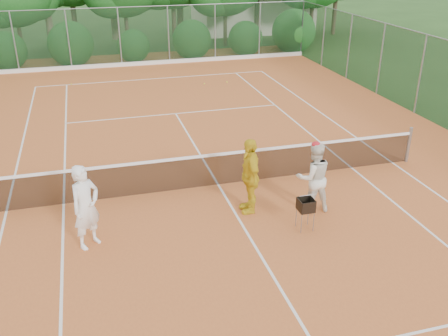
# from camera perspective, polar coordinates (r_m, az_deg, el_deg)

# --- Properties ---
(ground) EXTENTS (120.00, 120.00, 0.00)m
(ground) POSITION_cam_1_polar(r_m,az_deg,el_deg) (13.79, -0.64, -2.05)
(ground) COLOR #234619
(ground) RESTS_ON ground
(clay_court) EXTENTS (18.00, 36.00, 0.02)m
(clay_court) POSITION_cam_1_polar(r_m,az_deg,el_deg) (13.79, -0.64, -2.01)
(clay_court) COLOR #C5652D
(clay_court) RESTS_ON ground
(club_building) EXTENTS (8.00, 5.00, 3.00)m
(club_building) POSITION_cam_1_polar(r_m,az_deg,el_deg) (38.19, 3.22, 17.68)
(club_building) COLOR beige
(club_building) RESTS_ON ground
(tennis_net) EXTENTS (11.97, 0.10, 1.10)m
(tennis_net) POSITION_cam_1_polar(r_m,az_deg,el_deg) (13.56, -0.65, -0.04)
(tennis_net) COLOR gray
(tennis_net) RESTS_ON clay_court
(player_white) EXTENTS (0.84, 0.80, 1.93)m
(player_white) POSITION_cam_1_polar(r_m,az_deg,el_deg) (11.14, -15.50, -4.31)
(player_white) COLOR white
(player_white) RESTS_ON clay_court
(player_center_grp) EXTENTS (0.92, 0.73, 1.84)m
(player_center_grp) POSITION_cam_1_polar(r_m,az_deg,el_deg) (12.35, 10.18, -1.04)
(player_center_grp) COLOR silver
(player_center_grp) RESTS_ON clay_court
(player_yellow) EXTENTS (0.54, 1.15, 1.92)m
(player_yellow) POSITION_cam_1_polar(r_m,az_deg,el_deg) (12.13, 2.96, -0.88)
(player_yellow) COLOR gold
(player_yellow) RESTS_ON clay_court
(ball_hopper) EXTENTS (0.34, 0.34, 0.78)m
(ball_hopper) POSITION_cam_1_polar(r_m,az_deg,el_deg) (11.64, 9.34, -4.25)
(ball_hopper) COLOR gray
(ball_hopper) RESTS_ON clay_court
(stray_ball_a) EXTENTS (0.07, 0.07, 0.07)m
(stray_ball_a) POSITION_cam_1_polar(r_m,az_deg,el_deg) (24.54, -17.05, 9.16)
(stray_ball_a) COLOR gold
(stray_ball_a) RESTS_ON clay_court
(stray_ball_b) EXTENTS (0.07, 0.07, 0.07)m
(stray_ball_b) POSITION_cam_1_polar(r_m,az_deg,el_deg) (23.83, 0.34, 9.80)
(stray_ball_b) COLOR #E5EE37
(stray_ball_b) RESTS_ON clay_court
(stray_ball_c) EXTENTS (0.07, 0.07, 0.07)m
(stray_ball_c) POSITION_cam_1_polar(r_m,az_deg,el_deg) (23.57, -2.26, 9.61)
(stray_ball_c) COLOR #D1E334
(stray_ball_c) RESTS_ON clay_court
(court_markings) EXTENTS (11.03, 23.83, 0.01)m
(court_markings) POSITION_cam_1_polar(r_m,az_deg,el_deg) (13.78, -0.64, -1.96)
(court_markings) COLOR white
(court_markings) RESTS_ON clay_court
(fence_back) EXTENTS (18.07, 0.07, 3.00)m
(fence_back) POSITION_cam_1_polar(r_m,az_deg,el_deg) (27.48, -9.09, 14.66)
(fence_back) COLOR #19381E
(fence_back) RESTS_ON clay_court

